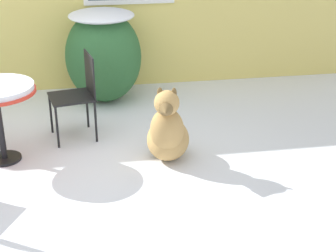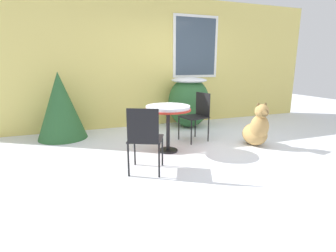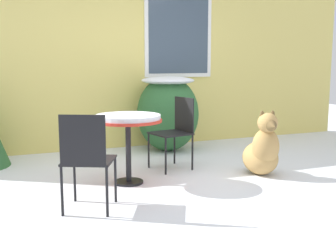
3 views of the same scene
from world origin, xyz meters
name	(u,v)px [view 1 (image 1 of 3)]	position (x,y,z in m)	size (l,w,h in m)	color
ground_plane	(71,164)	(0.00, 0.00, 0.00)	(16.00, 16.00, 0.00)	white
shrub_left	(103,54)	(0.43, 1.67, 0.60)	(0.92, 0.97, 1.12)	#2D6033
patio_chair_near_table	(78,92)	(0.11, 0.63, 0.50)	(0.51, 0.51, 0.89)	black
dog	(168,133)	(0.93, -0.07, 0.29)	(0.51, 0.76, 0.79)	tan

